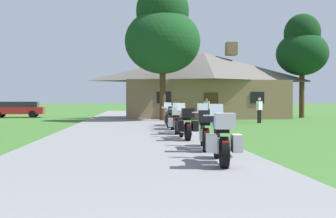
% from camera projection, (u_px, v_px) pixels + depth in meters
% --- Properties ---
extents(ground_plane, '(500.00, 500.00, 0.00)m').
position_uv_depth(ground_plane, '(130.00, 128.00, 21.63)').
color(ground_plane, '#386628').
extents(asphalt_driveway, '(6.40, 80.00, 0.06)m').
position_uv_depth(asphalt_driveway, '(130.00, 130.00, 19.64)').
color(asphalt_driveway, slate).
rests_on(asphalt_driveway, ground).
extents(motorcycle_blue_nearest_to_camera, '(0.85, 2.08, 1.30)m').
position_uv_depth(motorcycle_blue_nearest_to_camera, '(222.00, 139.00, 8.77)').
color(motorcycle_blue_nearest_to_camera, black).
rests_on(motorcycle_blue_nearest_to_camera, asphalt_driveway).
extents(motorcycle_yellow_second_in_row, '(0.72, 2.08, 1.30)m').
position_uv_depth(motorcycle_yellow_second_in_row, '(205.00, 130.00, 11.55)').
color(motorcycle_yellow_second_in_row, black).
rests_on(motorcycle_yellow_second_in_row, asphalt_driveway).
extents(motorcycle_orange_third_in_row, '(0.74, 2.08, 1.30)m').
position_uv_depth(motorcycle_orange_third_in_row, '(186.00, 124.00, 14.56)').
color(motorcycle_orange_third_in_row, black).
rests_on(motorcycle_orange_third_in_row, asphalt_driveway).
extents(motorcycle_blue_fourth_in_row, '(0.84, 2.08, 1.30)m').
position_uv_depth(motorcycle_blue_fourth_in_row, '(177.00, 121.00, 17.20)').
color(motorcycle_blue_fourth_in_row, black).
rests_on(motorcycle_blue_fourth_in_row, asphalt_driveway).
extents(motorcycle_blue_fifth_in_row, '(0.76, 2.08, 1.30)m').
position_uv_depth(motorcycle_blue_fifth_in_row, '(171.00, 118.00, 19.82)').
color(motorcycle_blue_fifth_in_row, black).
rests_on(motorcycle_blue_fifth_in_row, asphalt_driveway).
extents(motorcycle_yellow_farthest_in_row, '(0.66, 2.08, 1.30)m').
position_uv_depth(motorcycle_yellow_farthest_in_row, '(169.00, 116.00, 22.87)').
color(motorcycle_yellow_farthest_in_row, black).
rests_on(motorcycle_yellow_farthest_in_row, asphalt_driveway).
extents(stone_lodge, '(13.97, 6.50, 6.48)m').
position_uv_depth(stone_lodge, '(204.00, 84.00, 34.74)').
color(stone_lodge, '#896B4C').
rests_on(stone_lodge, ground).
extents(bystander_white_shirt_near_lodge, '(0.40, 0.44, 1.67)m').
position_uv_depth(bystander_white_shirt_near_lodge, '(207.00, 108.00, 30.94)').
color(bystander_white_shirt_near_lodge, black).
rests_on(bystander_white_shirt_near_lodge, ground).
extents(bystander_white_shirt_beside_signpost, '(0.49, 0.37, 1.67)m').
position_uv_depth(bystander_white_shirt_beside_signpost, '(259.00, 109.00, 26.73)').
color(bystander_white_shirt_beside_signpost, black).
rests_on(bystander_white_shirt_beside_signpost, ground).
extents(tree_by_lodge_front, '(5.42, 5.42, 9.92)m').
position_uv_depth(tree_by_lodge_front, '(163.00, 33.00, 29.22)').
color(tree_by_lodge_front, '#422D19').
rests_on(tree_by_lodge_front, ground).
extents(tree_right_of_lodge, '(4.45, 4.45, 9.03)m').
position_uv_depth(tree_right_of_lodge, '(302.00, 48.00, 35.45)').
color(tree_right_of_lodge, '#422D19').
rests_on(tree_right_of_lodge, ground).
extents(parked_red_suv_far_left, '(4.75, 2.24, 1.40)m').
position_uv_depth(parked_red_suv_far_left, '(18.00, 109.00, 35.88)').
color(parked_red_suv_far_left, maroon).
rests_on(parked_red_suv_far_left, ground).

